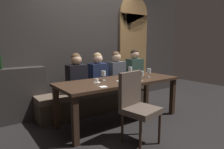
# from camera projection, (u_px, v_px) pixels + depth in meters

# --- Properties ---
(ground) EXTENTS (9.00, 9.00, 0.00)m
(ground) POSITION_uv_depth(u_px,v_px,m) (120.00, 120.00, 3.52)
(ground) COLOR black
(back_wall_tiled) EXTENTS (6.00, 0.12, 3.00)m
(back_wall_tiled) POSITION_uv_depth(u_px,v_px,m) (85.00, 37.00, 4.26)
(back_wall_tiled) COLOR #383330
(back_wall_tiled) RESTS_ON ground
(arched_door) EXTENTS (0.90, 0.05, 2.55)m
(arched_door) POSITION_uv_depth(u_px,v_px,m) (133.00, 44.00, 5.01)
(arched_door) COLOR olive
(arched_door) RESTS_ON ground
(back_counter) EXTENTS (1.10, 0.28, 0.95)m
(back_counter) POSITION_uv_depth(u_px,v_px,m) (12.00, 96.00, 3.38)
(back_counter) COLOR #2F2B29
(back_counter) RESTS_ON ground
(dining_table) EXTENTS (2.20, 0.84, 0.74)m
(dining_table) POSITION_uv_depth(u_px,v_px,m) (120.00, 85.00, 3.42)
(dining_table) COLOR #342217
(dining_table) RESTS_ON ground
(banquette_bench) EXTENTS (2.50, 0.44, 0.45)m
(banquette_bench) POSITION_uv_depth(u_px,v_px,m) (99.00, 99.00, 4.04)
(banquette_bench) COLOR #40352A
(banquette_bench) RESTS_ON ground
(chair_near_side) EXTENTS (0.51, 0.51, 0.98)m
(chair_near_side) POSITION_uv_depth(u_px,v_px,m) (136.00, 103.00, 2.70)
(chair_near_side) COLOR #3D281C
(chair_near_side) RESTS_ON ground
(diner_redhead) EXTENTS (0.36, 0.24, 0.74)m
(diner_redhead) POSITION_uv_depth(u_px,v_px,m) (77.00, 74.00, 3.67)
(diner_redhead) COLOR black
(diner_redhead) RESTS_ON banquette_bench
(diner_bearded) EXTENTS (0.36, 0.24, 0.74)m
(diner_bearded) POSITION_uv_depth(u_px,v_px,m) (98.00, 72.00, 3.97)
(diner_bearded) COLOR #192342
(diner_bearded) RESTS_ON banquette_bench
(diner_far_end) EXTENTS (0.36, 0.24, 0.75)m
(diner_far_end) POSITION_uv_depth(u_px,v_px,m) (116.00, 70.00, 4.23)
(diner_far_end) COLOR #4C515B
(diner_far_end) RESTS_ON banquette_bench
(diner_near_end) EXTENTS (0.36, 0.24, 0.79)m
(diner_near_end) POSITION_uv_depth(u_px,v_px,m) (134.00, 67.00, 4.53)
(diner_near_end) COLOR #2D473D
(diner_near_end) RESTS_ON banquette_bench
(wine_bottle_dark_red) EXTENTS (0.08, 0.08, 0.33)m
(wine_bottle_dark_red) POSITION_uv_depth(u_px,v_px,m) (0.00, 62.00, 3.20)
(wine_bottle_dark_red) COLOR black
(wine_bottle_dark_red) RESTS_ON back_counter
(wine_glass_end_right) EXTENTS (0.08, 0.08, 0.16)m
(wine_glass_end_right) POSITION_uv_depth(u_px,v_px,m) (149.00, 71.00, 3.66)
(wine_glass_end_right) COLOR silver
(wine_glass_end_right) RESTS_ON dining_table
(wine_glass_near_left) EXTENTS (0.08, 0.08, 0.16)m
(wine_glass_near_left) POSITION_uv_depth(u_px,v_px,m) (103.00, 74.00, 3.34)
(wine_glass_near_left) COLOR silver
(wine_glass_near_left) RESTS_ON dining_table
(wine_glass_near_right) EXTENTS (0.08, 0.08, 0.16)m
(wine_glass_near_right) POSITION_uv_depth(u_px,v_px,m) (141.00, 74.00, 3.31)
(wine_glass_near_right) COLOR silver
(wine_glass_near_right) RESTS_ON dining_table
(wine_glass_far_left) EXTENTS (0.08, 0.08, 0.16)m
(wine_glass_far_left) POSITION_uv_depth(u_px,v_px,m) (130.00, 69.00, 3.94)
(wine_glass_far_left) COLOR silver
(wine_glass_far_left) RESTS_ON dining_table
(espresso_cup) EXTENTS (0.12, 0.12, 0.06)m
(espresso_cup) POSITION_uv_depth(u_px,v_px,m) (97.00, 81.00, 3.14)
(espresso_cup) COLOR white
(espresso_cup) RESTS_ON dining_table
(dessert_plate) EXTENTS (0.19, 0.19, 0.05)m
(dessert_plate) POSITION_uv_depth(u_px,v_px,m) (124.00, 81.00, 3.25)
(dessert_plate) COLOR white
(dessert_plate) RESTS_ON dining_table
(fork_on_table) EXTENTS (0.03, 0.17, 0.01)m
(fork_on_table) POSITION_uv_depth(u_px,v_px,m) (130.00, 80.00, 3.33)
(fork_on_table) COLOR silver
(fork_on_table) RESTS_ON dining_table
(folded_napkin) EXTENTS (0.12, 0.11, 0.01)m
(folded_napkin) POSITION_uv_depth(u_px,v_px,m) (103.00, 87.00, 2.83)
(folded_napkin) COLOR silver
(folded_napkin) RESTS_ON dining_table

